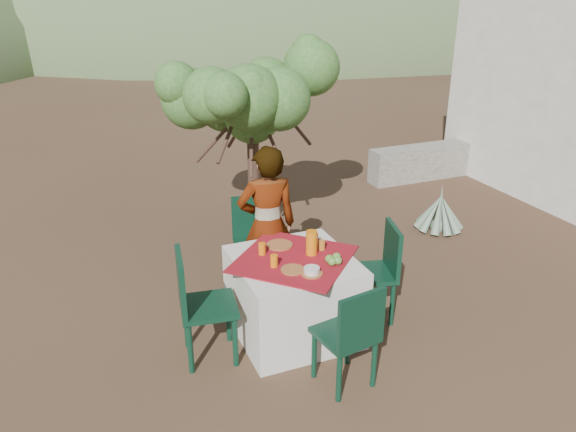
{
  "coord_description": "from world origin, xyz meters",
  "views": [
    {
      "loc": [
        -2.14,
        -3.87,
        3.02
      ],
      "look_at": [
        -0.31,
        0.58,
        0.99
      ],
      "focal_mm": 35.0,
      "sensor_mm": 36.0,
      "label": 1
    }
  ],
  "objects_px": {
    "chair_far": "(254,237)",
    "chair_left": "(198,302)",
    "shrub_tree": "(256,106)",
    "agave": "(440,213)",
    "juice_pitcher": "(312,243)",
    "chair_near": "(351,333)",
    "table": "(294,296)",
    "person": "(267,225)",
    "chair_right": "(379,267)"
  },
  "relations": [
    {
      "from": "chair_far",
      "to": "agave",
      "type": "bearing_deg",
      "value": 19.77
    },
    {
      "from": "agave",
      "to": "juice_pitcher",
      "type": "distance_m",
      "value": 2.92
    },
    {
      "from": "table",
      "to": "chair_far",
      "type": "xyz_separation_m",
      "value": [
        -0.01,
        1.04,
        0.14
      ]
    },
    {
      "from": "chair_near",
      "to": "shrub_tree",
      "type": "height_order",
      "value": "shrub_tree"
    },
    {
      "from": "chair_left",
      "to": "agave",
      "type": "xyz_separation_m",
      "value": [
        3.54,
        1.47,
        -0.33
      ]
    },
    {
      "from": "table",
      "to": "juice_pitcher",
      "type": "height_order",
      "value": "juice_pitcher"
    },
    {
      "from": "chair_near",
      "to": "chair_right",
      "type": "height_order",
      "value": "chair_right"
    },
    {
      "from": "chair_right",
      "to": "shrub_tree",
      "type": "bearing_deg",
      "value": -151.59
    },
    {
      "from": "person",
      "to": "shrub_tree",
      "type": "height_order",
      "value": "shrub_tree"
    },
    {
      "from": "chair_left",
      "to": "person",
      "type": "xyz_separation_m",
      "value": [
        0.89,
        0.71,
        0.25
      ]
    },
    {
      "from": "table",
      "to": "chair_right",
      "type": "bearing_deg",
      "value": -3.56
    },
    {
      "from": "table",
      "to": "shrub_tree",
      "type": "relative_size",
      "value": 0.61
    },
    {
      "from": "shrub_tree",
      "to": "chair_near",
      "type": "bearing_deg",
      "value": -95.18
    },
    {
      "from": "chair_right",
      "to": "juice_pitcher",
      "type": "relative_size",
      "value": 4.23
    },
    {
      "from": "chair_far",
      "to": "chair_left",
      "type": "bearing_deg",
      "value": -116.9
    },
    {
      "from": "shrub_tree",
      "to": "chair_left",
      "type": "bearing_deg",
      "value": -121.33
    },
    {
      "from": "person",
      "to": "agave",
      "type": "height_order",
      "value": "person"
    },
    {
      "from": "shrub_tree",
      "to": "agave",
      "type": "bearing_deg",
      "value": -14.77
    },
    {
      "from": "table",
      "to": "chair_right",
      "type": "height_order",
      "value": "chair_right"
    },
    {
      "from": "chair_far",
      "to": "chair_right",
      "type": "bearing_deg",
      "value": -39.9
    },
    {
      "from": "chair_far",
      "to": "chair_left",
      "type": "distance_m",
      "value": 1.4
    },
    {
      "from": "juice_pitcher",
      "to": "chair_near",
      "type": "bearing_deg",
      "value": -94.21
    },
    {
      "from": "chair_right",
      "to": "juice_pitcher",
      "type": "xyz_separation_m",
      "value": [
        -0.67,
        0.07,
        0.35
      ]
    },
    {
      "from": "agave",
      "to": "chair_far",
      "type": "bearing_deg",
      "value": -171.95
    },
    {
      "from": "table",
      "to": "chair_left",
      "type": "relative_size",
      "value": 1.3
    },
    {
      "from": "chair_near",
      "to": "table",
      "type": "bearing_deg",
      "value": -91.81
    },
    {
      "from": "shrub_tree",
      "to": "agave",
      "type": "distance_m",
      "value": 2.77
    },
    {
      "from": "chair_right",
      "to": "chair_near",
      "type": "bearing_deg",
      "value": -26.51
    },
    {
      "from": "person",
      "to": "chair_near",
      "type": "bearing_deg",
      "value": 101.69
    },
    {
      "from": "chair_left",
      "to": "chair_right",
      "type": "xyz_separation_m",
      "value": [
        1.74,
        -0.0,
        -0.03
      ]
    },
    {
      "from": "table",
      "to": "agave",
      "type": "height_order",
      "value": "table"
    },
    {
      "from": "chair_far",
      "to": "chair_left",
      "type": "xyz_separation_m",
      "value": [
        -0.87,
        -1.09,
        0.03
      ]
    },
    {
      "from": "shrub_tree",
      "to": "juice_pitcher",
      "type": "distance_m",
      "value": 2.17
    },
    {
      "from": "chair_far",
      "to": "chair_near",
      "type": "distance_m",
      "value": 1.92
    },
    {
      "from": "table",
      "to": "juice_pitcher",
      "type": "relative_size",
      "value": 5.84
    },
    {
      "from": "juice_pitcher",
      "to": "chair_left",
      "type": "bearing_deg",
      "value": -176.41
    },
    {
      "from": "chair_left",
      "to": "chair_right",
      "type": "bearing_deg",
      "value": -82.01
    },
    {
      "from": "chair_left",
      "to": "agave",
      "type": "height_order",
      "value": "chair_left"
    },
    {
      "from": "chair_near",
      "to": "person",
      "type": "height_order",
      "value": "person"
    },
    {
      "from": "chair_right",
      "to": "agave",
      "type": "bearing_deg",
      "value": 144.63
    },
    {
      "from": "table",
      "to": "chair_far",
      "type": "relative_size",
      "value": 1.39
    },
    {
      "from": "table",
      "to": "chair_near",
      "type": "bearing_deg",
      "value": -82.76
    },
    {
      "from": "chair_far",
      "to": "juice_pitcher",
      "type": "height_order",
      "value": "juice_pitcher"
    },
    {
      "from": "agave",
      "to": "juice_pitcher",
      "type": "relative_size",
      "value": 3.01
    },
    {
      "from": "chair_right",
      "to": "person",
      "type": "xyz_separation_m",
      "value": [
        -0.85,
        0.72,
        0.28
      ]
    },
    {
      "from": "chair_near",
      "to": "chair_left",
      "type": "bearing_deg",
      "value": -48.65
    },
    {
      "from": "chair_right",
      "to": "person",
      "type": "distance_m",
      "value": 1.15
    },
    {
      "from": "chair_left",
      "to": "table",
      "type": "bearing_deg",
      "value": -78.66
    },
    {
      "from": "juice_pitcher",
      "to": "shrub_tree",
      "type": "bearing_deg",
      "value": 84.39
    },
    {
      "from": "chair_near",
      "to": "chair_left",
      "type": "xyz_separation_m",
      "value": [
        -1.0,
        0.83,
        0.05
      ]
    }
  ]
}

